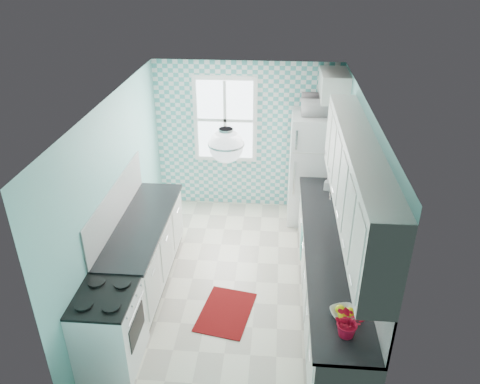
# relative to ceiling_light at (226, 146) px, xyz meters

# --- Properties ---
(floor) EXTENTS (3.00, 4.40, 0.02)m
(floor) POSITION_rel_ceiling_light_xyz_m (0.00, 0.80, -2.33)
(floor) COLOR beige
(floor) RESTS_ON ground
(ceiling) EXTENTS (3.00, 4.40, 0.02)m
(ceiling) POSITION_rel_ceiling_light_xyz_m (0.00, 0.80, 0.19)
(ceiling) COLOR white
(ceiling) RESTS_ON wall_back
(wall_back) EXTENTS (3.00, 0.02, 2.50)m
(wall_back) POSITION_rel_ceiling_light_xyz_m (0.00, 3.01, -1.07)
(wall_back) COLOR #77C2BD
(wall_back) RESTS_ON floor
(wall_front) EXTENTS (3.00, 0.02, 2.50)m
(wall_front) POSITION_rel_ceiling_light_xyz_m (0.00, -1.41, -1.07)
(wall_front) COLOR #77C2BD
(wall_front) RESTS_ON floor
(wall_left) EXTENTS (0.02, 4.40, 2.50)m
(wall_left) POSITION_rel_ceiling_light_xyz_m (-1.51, 0.80, -1.07)
(wall_left) COLOR #77C2BD
(wall_left) RESTS_ON floor
(wall_right) EXTENTS (0.02, 4.40, 2.50)m
(wall_right) POSITION_rel_ceiling_light_xyz_m (1.51, 0.80, -1.07)
(wall_right) COLOR #77C2BD
(wall_right) RESTS_ON floor
(accent_wall) EXTENTS (3.00, 0.01, 2.50)m
(accent_wall) POSITION_rel_ceiling_light_xyz_m (0.00, 2.99, -1.07)
(accent_wall) COLOR #4FACA9
(accent_wall) RESTS_ON wall_back
(window) EXTENTS (1.04, 0.05, 1.44)m
(window) POSITION_rel_ceiling_light_xyz_m (-0.35, 2.96, -0.77)
(window) COLOR white
(window) RESTS_ON wall_back
(backsplash_right) EXTENTS (0.02, 3.60, 0.51)m
(backsplash_right) POSITION_rel_ceiling_light_xyz_m (1.49, 0.40, -1.13)
(backsplash_right) COLOR white
(backsplash_right) RESTS_ON wall_right
(backsplash_left) EXTENTS (0.02, 2.15, 0.51)m
(backsplash_left) POSITION_rel_ceiling_light_xyz_m (-1.49, 0.73, -1.13)
(backsplash_left) COLOR white
(backsplash_left) RESTS_ON wall_left
(upper_cabinets_right) EXTENTS (0.33, 3.20, 0.90)m
(upper_cabinets_right) POSITION_rel_ceiling_light_xyz_m (1.33, 0.20, -0.42)
(upper_cabinets_right) COLOR silver
(upper_cabinets_right) RESTS_ON wall_right
(upper_cabinet_fridge) EXTENTS (0.40, 0.74, 0.40)m
(upper_cabinet_fridge) POSITION_rel_ceiling_light_xyz_m (1.30, 2.63, -0.07)
(upper_cabinet_fridge) COLOR silver
(upper_cabinet_fridge) RESTS_ON wall_right
(ceiling_light) EXTENTS (0.34, 0.34, 0.35)m
(ceiling_light) POSITION_rel_ceiling_light_xyz_m (0.00, 0.00, 0.00)
(ceiling_light) COLOR silver
(ceiling_light) RESTS_ON ceiling
(base_cabinets_right) EXTENTS (0.60, 3.60, 0.90)m
(base_cabinets_right) POSITION_rel_ceiling_light_xyz_m (1.20, 0.40, -1.87)
(base_cabinets_right) COLOR white
(base_cabinets_right) RESTS_ON floor
(countertop_right) EXTENTS (0.63, 3.60, 0.04)m
(countertop_right) POSITION_rel_ceiling_light_xyz_m (1.19, 0.40, -1.40)
(countertop_right) COLOR black
(countertop_right) RESTS_ON base_cabinets_right
(base_cabinets_left) EXTENTS (0.60, 2.15, 0.90)m
(base_cabinets_left) POSITION_rel_ceiling_light_xyz_m (-1.20, 0.73, -1.87)
(base_cabinets_left) COLOR white
(base_cabinets_left) RESTS_ON floor
(countertop_left) EXTENTS (0.63, 2.15, 0.04)m
(countertop_left) POSITION_rel_ceiling_light_xyz_m (-1.19, 0.73, -1.40)
(countertop_left) COLOR black
(countertop_left) RESTS_ON base_cabinets_left
(fridge) EXTENTS (0.79, 0.78, 1.80)m
(fridge) POSITION_rel_ceiling_light_xyz_m (1.11, 2.61, -1.42)
(fridge) COLOR white
(fridge) RESTS_ON floor
(stove) EXTENTS (0.60, 0.75, 0.91)m
(stove) POSITION_rel_ceiling_light_xyz_m (-1.20, -0.68, -1.85)
(stove) COLOR white
(stove) RESTS_ON floor
(sink) EXTENTS (0.44, 0.37, 0.53)m
(sink) POSITION_rel_ceiling_light_xyz_m (1.20, 1.16, -1.39)
(sink) COLOR silver
(sink) RESTS_ON countertop_right
(rug) EXTENTS (0.75, 0.95, 0.01)m
(rug) POSITION_rel_ceiling_light_xyz_m (-0.06, 0.17, -2.32)
(rug) COLOR maroon
(rug) RESTS_ON floor
(dish_towel) EXTENTS (0.10, 0.26, 0.40)m
(dish_towel) POSITION_rel_ceiling_light_xyz_m (0.89, 1.09, -1.84)
(dish_towel) COLOR #51B6AA
(dish_towel) RESTS_ON base_cabinets_right
(fruit_bowl) EXTENTS (0.32, 0.32, 0.06)m
(fruit_bowl) POSITION_rel_ceiling_light_xyz_m (1.20, -0.81, -1.35)
(fruit_bowl) COLOR white
(fruit_bowl) RESTS_ON countertop_right
(potted_plant) EXTENTS (0.32, 0.29, 0.32)m
(potted_plant) POSITION_rel_ceiling_light_xyz_m (1.20, -1.04, -1.23)
(potted_plant) COLOR #B00804
(potted_plant) RESTS_ON countertop_right
(soap_bottle) EXTENTS (0.11, 0.11, 0.20)m
(soap_bottle) POSITION_rel_ceiling_light_xyz_m (1.25, 1.81, -1.29)
(soap_bottle) COLOR #79A2AC
(soap_bottle) RESTS_ON countertop_right
(microwave) EXTENTS (0.53, 0.36, 0.29)m
(microwave) POSITION_rel_ceiling_light_xyz_m (1.11, 2.61, -0.37)
(microwave) COLOR silver
(microwave) RESTS_ON fridge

